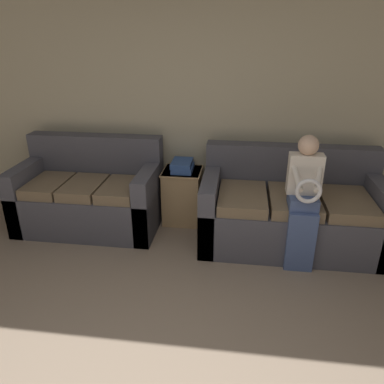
{
  "coord_description": "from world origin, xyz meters",
  "views": [
    {
      "loc": [
        0.51,
        -1.24,
        2.08
      ],
      "look_at": [
        0.11,
        1.73,
        0.77
      ],
      "focal_mm": 35.0,
      "sensor_mm": 36.0,
      "label": 1
    }
  ],
  "objects_px": {
    "couch_main": "(290,211)",
    "book_stack": "(182,166)",
    "couch_side": "(91,196)",
    "child_left_seated": "(304,197)",
    "side_shelf": "(182,195)"
  },
  "relations": [
    {
      "from": "couch_main",
      "to": "side_shelf",
      "type": "bearing_deg",
      "value": 165.48
    },
    {
      "from": "side_shelf",
      "to": "couch_side",
      "type": "bearing_deg",
      "value": -167.19
    },
    {
      "from": "couch_main",
      "to": "child_left_seated",
      "type": "bearing_deg",
      "value": -84.21
    },
    {
      "from": "child_left_seated",
      "to": "side_shelf",
      "type": "bearing_deg",
      "value": 149.97
    },
    {
      "from": "side_shelf",
      "to": "child_left_seated",
      "type": "bearing_deg",
      "value": -30.03
    },
    {
      "from": "child_left_seated",
      "to": "side_shelf",
      "type": "height_order",
      "value": "child_left_seated"
    },
    {
      "from": "couch_main",
      "to": "couch_side",
      "type": "relative_size",
      "value": 1.19
    },
    {
      "from": "couch_side",
      "to": "book_stack",
      "type": "xyz_separation_m",
      "value": [
        1.02,
        0.23,
        0.33
      ]
    },
    {
      "from": "couch_side",
      "to": "side_shelf",
      "type": "distance_m",
      "value": 1.04
    },
    {
      "from": "couch_main",
      "to": "book_stack",
      "type": "height_order",
      "value": "couch_main"
    },
    {
      "from": "couch_main",
      "to": "book_stack",
      "type": "distance_m",
      "value": 1.27
    },
    {
      "from": "couch_main",
      "to": "book_stack",
      "type": "bearing_deg",
      "value": 165.5
    },
    {
      "from": "side_shelf",
      "to": "book_stack",
      "type": "relative_size",
      "value": 1.97
    },
    {
      "from": "couch_main",
      "to": "couch_side",
      "type": "height_order",
      "value": "couch_side"
    },
    {
      "from": "couch_side",
      "to": "child_left_seated",
      "type": "xyz_separation_m",
      "value": [
        2.24,
        -0.48,
        0.34
      ]
    }
  ]
}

